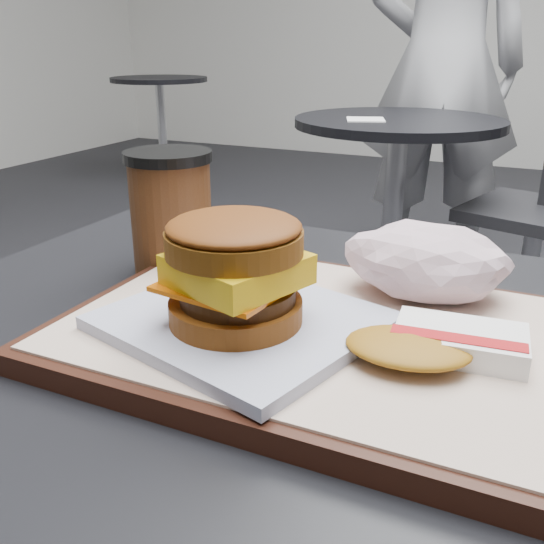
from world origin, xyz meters
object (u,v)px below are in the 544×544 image
(serving_tray, at_px, (308,333))
(customer_table, at_px, (320,530))
(patron, at_px, (443,65))
(coffee_cup, at_px, (171,211))
(hash_brown, at_px, (437,344))
(neighbor_table, at_px, (395,177))
(breakfast_sandwich, at_px, (237,283))
(crumpled_wrapper, at_px, (426,261))

(serving_tray, bearing_deg, customer_table, 4.76)
(patron, bearing_deg, customer_table, 85.29)
(serving_tray, height_order, coffee_cup, coffee_cup)
(hash_brown, distance_m, coffee_cup, 0.31)
(customer_table, distance_m, neighbor_table, 1.69)
(breakfast_sandwich, xyz_separation_m, hash_brown, (0.14, 0.02, -0.03))
(customer_table, xyz_separation_m, crumpled_wrapper, (0.05, 0.09, 0.24))
(neighbor_table, bearing_deg, breakfast_sandwich, -80.20)
(customer_table, height_order, patron, patron)
(hash_brown, xyz_separation_m, patron, (-0.41, 2.24, 0.10))
(breakfast_sandwich, distance_m, patron, 2.28)
(coffee_cup, relative_size, patron, 0.07)
(breakfast_sandwich, bearing_deg, customer_table, 33.58)
(customer_table, xyz_separation_m, neighbor_table, (-0.35, 1.65, -0.03))
(hash_brown, height_order, neighbor_table, hash_brown)
(serving_tray, bearing_deg, coffee_cup, 153.36)
(serving_tray, bearing_deg, hash_brown, -8.27)
(coffee_cup, distance_m, neighbor_table, 1.59)
(customer_table, relative_size, crumpled_wrapper, 5.81)
(customer_table, bearing_deg, coffee_cup, 155.49)
(serving_tray, bearing_deg, breakfast_sandwich, -138.49)
(hash_brown, relative_size, coffee_cup, 0.99)
(crumpled_wrapper, relative_size, coffee_cup, 1.10)
(serving_tray, height_order, hash_brown, hash_brown)
(serving_tray, height_order, breakfast_sandwich, breakfast_sandwich)
(crumpled_wrapper, relative_size, patron, 0.08)
(customer_table, distance_m, coffee_cup, 0.34)
(hash_brown, xyz_separation_m, coffee_cup, (-0.29, 0.11, 0.03))
(breakfast_sandwich, distance_m, coffee_cup, 0.20)
(patron, bearing_deg, neighbor_table, 74.62)
(serving_tray, height_order, patron, patron)
(coffee_cup, bearing_deg, patron, 93.25)
(serving_tray, relative_size, breakfast_sandwich, 1.66)
(coffee_cup, bearing_deg, hash_brown, -20.66)
(neighbor_table, bearing_deg, serving_tray, -78.57)
(patron, bearing_deg, serving_tray, 84.88)
(hash_brown, bearing_deg, breakfast_sandwich, -171.08)
(customer_table, xyz_separation_m, hash_brown, (0.09, -0.02, 0.22))
(customer_table, relative_size, breakfast_sandwich, 3.50)
(coffee_cup, bearing_deg, breakfast_sandwich, -41.98)
(neighbor_table, height_order, patron, patron)
(hash_brown, distance_m, crumpled_wrapper, 0.12)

